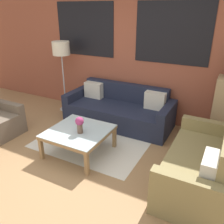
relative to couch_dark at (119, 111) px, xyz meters
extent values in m
plane|color=#9E754C|center=(-0.12, -1.95, -0.28)|extent=(16.00, 16.00, 0.00)
cube|color=brown|center=(-0.12, 0.49, 1.12)|extent=(8.40, 0.08, 2.80)
cube|color=black|center=(-1.07, 0.44, 1.52)|extent=(1.40, 0.01, 1.10)
cube|color=black|center=(0.83, 0.44, 1.52)|extent=(1.40, 0.01, 1.10)
cube|color=silver|center=(-0.08, -0.73, -0.27)|extent=(1.93, 1.78, 0.00)
cube|color=#1E2338|center=(0.00, -0.13, -0.08)|extent=(1.86, 0.72, 0.40)
cube|color=#1E2338|center=(0.00, 0.31, 0.11)|extent=(1.86, 0.16, 0.78)
cube|color=#1E2338|center=(-1.01, -0.05, 0.01)|extent=(0.16, 0.88, 0.58)
cube|color=#1E2338|center=(1.01, -0.05, 0.01)|extent=(0.16, 0.88, 0.58)
cube|color=beige|center=(-0.70, 0.15, 0.29)|extent=(0.40, 0.16, 0.34)
cube|color=beige|center=(0.70, 0.15, 0.29)|extent=(0.40, 0.16, 0.34)
cube|color=olive|center=(1.68, -1.18, -0.07)|extent=(0.64, 1.39, 0.42)
cube|color=olive|center=(1.76, -0.42, 0.03)|extent=(0.80, 0.14, 0.62)
cube|color=olive|center=(1.76, -1.95, 0.03)|extent=(0.80, 0.14, 0.62)
cube|color=beige|center=(1.92, -1.66, 0.31)|extent=(0.16, 0.40, 0.34)
cube|color=#6B5B4C|center=(-1.83, -1.24, 0.00)|extent=(0.80, 0.14, 0.56)
cube|color=silver|center=(-0.08, -1.32, 0.14)|extent=(0.93, 0.93, 0.01)
cube|color=#99754C|center=(-0.08, -1.76, 0.10)|extent=(0.93, 0.05, 0.05)
cube|color=#99754C|center=(-0.08, -0.88, 0.10)|extent=(0.93, 0.05, 0.05)
cube|color=#99754C|center=(-0.52, -1.32, 0.10)|extent=(0.05, 0.93, 0.05)
cube|color=#99754C|center=(0.36, -1.32, 0.10)|extent=(0.05, 0.93, 0.05)
cube|color=#99754C|center=(-0.51, -1.75, -0.07)|extent=(0.06, 0.05, 0.41)
cube|color=#99754C|center=(0.35, -1.75, -0.07)|extent=(0.06, 0.05, 0.41)
cube|color=#99754C|center=(-0.51, -0.89, -0.07)|extent=(0.06, 0.06, 0.41)
cube|color=#99754C|center=(0.35, -0.89, -0.07)|extent=(0.06, 0.06, 0.41)
cylinder|color=#B2B2B7|center=(-1.45, 0.06, -0.27)|extent=(0.28, 0.28, 0.02)
cylinder|color=#B2B2B7|center=(-1.45, 0.06, 0.37)|extent=(0.03, 0.03, 1.26)
cylinder|color=beige|center=(-1.45, 0.06, 1.15)|extent=(0.37, 0.37, 0.29)
sphere|color=#38332D|center=(1.95, 0.00, 0.16)|extent=(0.02, 0.02, 0.02)
sphere|color=#38332D|center=(1.95, 0.00, -0.13)|extent=(0.02, 0.02, 0.02)
cylinder|color=brown|center=(-0.01, -1.37, 0.22)|extent=(0.09, 0.09, 0.16)
sphere|color=#9E3366|center=(-0.01, -1.37, 0.34)|extent=(0.13, 0.13, 0.13)
camera|label=1|loc=(1.97, -4.04, 1.95)|focal=38.00mm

